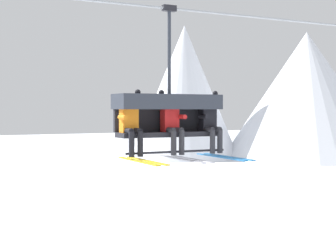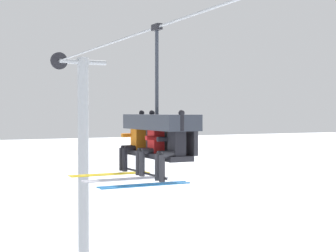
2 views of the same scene
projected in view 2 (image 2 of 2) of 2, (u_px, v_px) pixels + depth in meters
lift_tower_near at (83, 163)px, 17.16m from camera, size 0.36×1.88×7.63m
lift_cable at (163, 25)px, 9.81m from camera, size 17.44×0.05×0.05m
chairlift_chair at (160, 129)px, 10.16m from camera, size 2.19×0.74×2.92m
skier_orange at (133, 141)px, 10.86m from camera, size 0.48×1.70×1.34m
skier_red at (150, 143)px, 10.07m from camera, size 0.48×1.70×1.34m
skier_black at (171, 146)px, 9.28m from camera, size 0.48×1.70×1.34m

